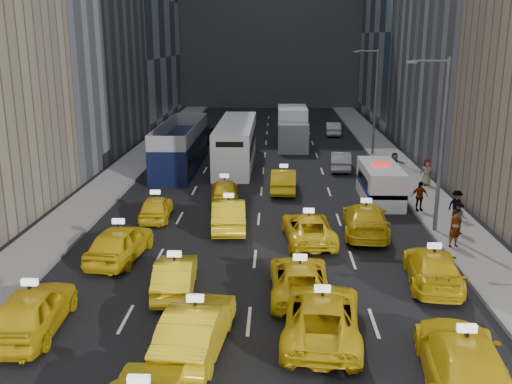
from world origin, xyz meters
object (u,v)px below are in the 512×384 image
double_decker (181,146)px  nypd_van (380,184)px  city_bus (236,143)px  pedestrian_0 (455,229)px  box_truck (293,128)px

double_decker → nypd_van: bearing=-27.1°
nypd_van → city_bus: bearing=126.9°
nypd_van → double_decker: 16.41m
nypd_van → pedestrian_0: nypd_van is taller
double_decker → city_bus: bearing=27.8°
city_bus → nypd_van: bearing=-54.2°
pedestrian_0 → box_truck: bearing=81.6°
nypd_van → city_bus: (-9.70, 10.48, 0.57)m
nypd_van → pedestrian_0: size_ratio=3.22×
nypd_van → city_bus: size_ratio=0.44×
double_decker → box_truck: box_truck is taller
city_bus → box_truck: box_truck is taller
nypd_van → box_truck: 18.85m
double_decker → city_bus: double_decker is taller
double_decker → box_truck: (8.92, 9.45, 0.02)m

